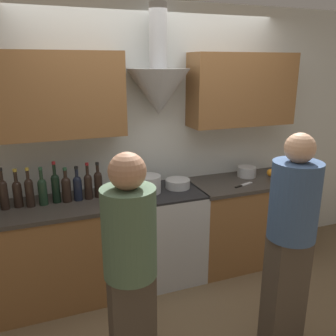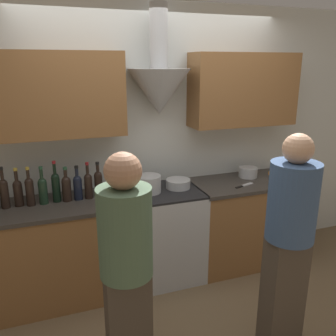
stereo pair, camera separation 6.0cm
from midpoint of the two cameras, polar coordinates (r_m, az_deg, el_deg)
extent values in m
plane|color=brown|center=(3.49, 0.96, -19.53)|extent=(12.00, 12.00, 0.00)
cube|color=silver|center=(3.54, -2.96, 4.17)|extent=(8.40, 0.06, 2.60)
cone|color=#B7BABC|center=(3.29, -2.07, 12.10)|extent=(0.57, 0.57, 0.41)
cylinder|color=#B7BABC|center=(3.29, -2.16, 20.40)|extent=(0.16, 0.16, 0.54)
cube|color=brown|center=(3.12, -18.91, 10.98)|extent=(1.20, 0.32, 0.70)
cube|color=brown|center=(3.67, 11.29, 12.22)|extent=(1.08, 0.32, 0.70)
cube|color=brown|center=(3.38, -16.60, -12.93)|extent=(1.20, 0.60, 0.87)
cube|color=#38332D|center=(3.19, -17.26, -5.84)|extent=(1.22, 0.62, 0.03)
cube|color=brown|center=(3.89, 11.32, -8.48)|extent=(1.08, 0.60, 0.87)
cube|color=#38332D|center=(3.72, 11.71, -2.18)|extent=(1.11, 0.62, 0.03)
cube|color=#B7BABC|center=(3.53, -1.08, -10.68)|extent=(0.67, 0.60, 0.88)
cube|color=black|center=(3.31, 0.69, -13.39)|extent=(0.47, 0.01, 0.40)
cube|color=black|center=(3.35, -1.12, -3.81)|extent=(0.67, 0.60, 0.02)
cube|color=#B7BABC|center=(3.61, -2.56, -3.32)|extent=(0.67, 0.06, 0.10)
cylinder|color=black|center=(3.21, -25.31, -4.20)|extent=(0.07, 0.07, 0.21)
sphere|color=black|center=(3.17, -25.54, -2.40)|extent=(0.07, 0.07, 0.07)
cylinder|color=black|center=(3.16, -25.69, -1.26)|extent=(0.03, 0.03, 0.10)
cylinder|color=black|center=(3.14, -25.83, -0.19)|extent=(0.03, 0.03, 0.02)
cylinder|color=black|center=(3.21, -23.43, -4.16)|extent=(0.07, 0.07, 0.19)
sphere|color=black|center=(3.19, -23.62, -2.58)|extent=(0.07, 0.07, 0.07)
cylinder|color=black|center=(3.17, -23.76, -1.42)|extent=(0.03, 0.03, 0.10)
cylinder|color=gold|center=(3.15, -23.89, -0.34)|extent=(0.03, 0.03, 0.02)
cylinder|color=black|center=(3.18, -21.80, -3.99)|extent=(0.07, 0.07, 0.21)
sphere|color=black|center=(3.15, -22.00, -2.20)|extent=(0.07, 0.07, 0.07)
cylinder|color=black|center=(3.13, -22.12, -1.15)|extent=(0.03, 0.03, 0.09)
cylinder|color=gold|center=(3.11, -22.23, -0.18)|extent=(0.03, 0.03, 0.02)
cylinder|color=black|center=(3.19, -19.94, -3.91)|extent=(0.07, 0.07, 0.19)
sphere|color=black|center=(3.15, -20.11, -2.26)|extent=(0.07, 0.07, 0.07)
cylinder|color=black|center=(3.14, -20.23, -1.13)|extent=(0.03, 0.03, 0.10)
cylinder|color=#234C33|center=(3.12, -20.33, -0.09)|extent=(0.03, 0.03, 0.02)
cylinder|color=black|center=(3.20, -18.04, -3.40)|extent=(0.07, 0.07, 0.22)
sphere|color=black|center=(3.16, -18.21, -1.53)|extent=(0.07, 0.07, 0.07)
cylinder|color=black|center=(3.14, -18.32, -0.34)|extent=(0.03, 0.03, 0.11)
cylinder|color=maroon|center=(3.13, -18.43, 0.78)|extent=(0.03, 0.03, 0.02)
cylinder|color=black|center=(3.19, -16.47, -3.64)|extent=(0.08, 0.08, 0.18)
sphere|color=black|center=(3.16, -16.61, -2.07)|extent=(0.08, 0.08, 0.08)
cylinder|color=black|center=(3.14, -16.69, -1.05)|extent=(0.03, 0.03, 0.08)
cylinder|color=#234C33|center=(3.13, -16.77, -0.14)|extent=(0.03, 0.03, 0.02)
cylinder|color=black|center=(3.20, -14.79, -3.45)|extent=(0.08, 0.08, 0.18)
sphere|color=black|center=(3.17, -14.91, -1.90)|extent=(0.07, 0.07, 0.07)
cylinder|color=black|center=(3.15, -14.99, -0.87)|extent=(0.03, 0.03, 0.09)
cylinder|color=black|center=(3.14, -15.06, 0.06)|extent=(0.03, 0.03, 0.02)
cylinder|color=black|center=(3.21, -13.17, -3.20)|extent=(0.07, 0.07, 0.19)
sphere|color=black|center=(3.18, -13.28, -1.58)|extent=(0.07, 0.07, 0.07)
cylinder|color=black|center=(3.16, -13.36, -0.44)|extent=(0.03, 0.03, 0.10)
cylinder|color=maroon|center=(3.14, -13.43, 0.62)|extent=(0.03, 0.03, 0.02)
cylinder|color=black|center=(3.23, -11.62, -2.87)|extent=(0.07, 0.07, 0.20)
sphere|color=black|center=(3.20, -11.72, -1.19)|extent=(0.07, 0.07, 0.07)
cylinder|color=black|center=(3.19, -11.78, -0.21)|extent=(0.03, 0.03, 0.08)
cylinder|color=black|center=(3.17, -11.83, 0.69)|extent=(0.03, 0.03, 0.02)
cylinder|color=#B7BABC|center=(3.29, -3.70, -2.58)|extent=(0.23, 0.23, 0.16)
cylinder|color=#B7BABC|center=(3.42, 1.07, -2.50)|extent=(0.24, 0.24, 0.08)
sphere|color=orange|center=(3.90, 15.72, -0.73)|extent=(0.08, 0.08, 0.08)
cylinder|color=#B7BABC|center=(3.83, 12.08, -0.57)|extent=(0.19, 0.19, 0.10)
cube|color=silver|center=(3.60, 11.99, -2.51)|extent=(0.15, 0.08, 0.01)
cube|color=black|center=(3.51, 10.76, -2.93)|extent=(0.09, 0.05, 0.01)
cube|color=#473D33|center=(2.47, -6.45, -24.87)|extent=(0.27, 0.17, 0.85)
cylinder|color=#4C664C|center=(2.08, -7.08, -10.27)|extent=(0.32, 0.32, 0.54)
sphere|color=#AD7A5B|center=(1.94, -7.45, -0.52)|extent=(0.21, 0.21, 0.21)
cube|color=#473D33|center=(2.82, 17.52, -18.85)|extent=(0.27, 0.18, 0.91)
cylinder|color=#38517A|center=(2.48, 18.95, -5.01)|extent=(0.32, 0.32, 0.53)
sphere|color=tan|center=(2.38, 19.74, 3.02)|extent=(0.20, 0.20, 0.20)
camera|label=1|loc=(0.03, -90.54, -0.16)|focal=38.00mm
camera|label=2|loc=(0.03, 89.46, 0.16)|focal=38.00mm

